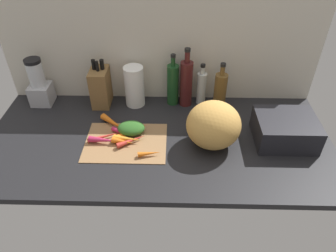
% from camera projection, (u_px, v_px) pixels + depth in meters
% --- Properties ---
extents(ground_plane, '(1.70, 0.80, 0.03)m').
position_uv_depth(ground_plane, '(158.00, 140.00, 1.58)').
color(ground_plane, black).
extents(wall_back, '(1.70, 0.03, 0.60)m').
position_uv_depth(wall_back, '(161.00, 48.00, 1.69)').
color(wall_back, beige).
rests_on(wall_back, ground_plane).
extents(cutting_board, '(0.39, 0.29, 0.01)m').
position_uv_depth(cutting_board, '(126.00, 142.00, 1.54)').
color(cutting_board, '#997047').
rests_on(cutting_board, ground_plane).
extents(carrot_0, '(0.11, 0.08, 0.03)m').
position_uv_depth(carrot_0, '(121.00, 132.00, 1.57)').
color(carrot_0, '#B2264C').
rests_on(carrot_0, cutting_board).
extents(carrot_1, '(0.15, 0.05, 0.03)m').
position_uv_depth(carrot_1, '(104.00, 140.00, 1.52)').
color(carrot_1, '#B2264C').
rests_on(carrot_1, cutting_board).
extents(carrot_2, '(0.11, 0.04, 0.02)m').
position_uv_depth(carrot_2, '(149.00, 153.00, 1.45)').
color(carrot_2, orange).
rests_on(carrot_2, cutting_board).
extents(carrot_3, '(0.14, 0.05, 0.03)m').
position_uv_depth(carrot_3, '(127.00, 139.00, 1.53)').
color(carrot_3, orange).
rests_on(carrot_3, cutting_board).
extents(carrot_4, '(0.14, 0.10, 0.03)m').
position_uv_depth(carrot_4, '(131.00, 141.00, 1.52)').
color(carrot_4, red).
rests_on(carrot_4, cutting_board).
extents(carrot_5, '(0.16, 0.12, 0.02)m').
position_uv_depth(carrot_5, '(133.00, 131.00, 1.58)').
color(carrot_5, orange).
rests_on(carrot_5, cutting_board).
extents(carrot_6, '(0.11, 0.05, 0.03)m').
position_uv_depth(carrot_6, '(123.00, 142.00, 1.51)').
color(carrot_6, orange).
rests_on(carrot_6, cutting_board).
extents(carrot_7, '(0.17, 0.09, 0.02)m').
position_uv_depth(carrot_7, '(106.00, 136.00, 1.55)').
color(carrot_7, red).
rests_on(carrot_7, cutting_board).
extents(carrot_8, '(0.16, 0.14, 0.03)m').
position_uv_depth(carrot_8, '(114.00, 123.00, 1.62)').
color(carrot_8, orange).
rests_on(carrot_8, cutting_board).
extents(carrot_greens_pile, '(0.13, 0.10, 0.06)m').
position_uv_depth(carrot_greens_pile, '(131.00, 128.00, 1.57)').
color(carrot_greens_pile, '#2D6023').
rests_on(carrot_greens_pile, cutting_board).
extents(winter_squash, '(0.25, 0.24, 0.23)m').
position_uv_depth(winter_squash, '(213.00, 125.00, 1.47)').
color(winter_squash, gold).
rests_on(winter_squash, ground_plane).
extents(knife_block, '(0.09, 0.15, 0.27)m').
position_uv_depth(knife_block, '(101.00, 87.00, 1.74)').
color(knife_block, brown).
rests_on(knife_block, ground_plane).
extents(blender_appliance, '(0.11, 0.11, 0.27)m').
position_uv_depth(blender_appliance, '(39.00, 85.00, 1.74)').
color(blender_appliance, '#B2B2B7').
rests_on(blender_appliance, ground_plane).
extents(paper_towel_roll, '(0.11, 0.11, 0.23)m').
position_uv_depth(paper_towel_roll, '(134.00, 86.00, 1.74)').
color(paper_towel_roll, white).
rests_on(paper_towel_roll, ground_plane).
extents(bottle_0, '(0.06, 0.06, 0.30)m').
position_uv_depth(bottle_0, '(173.00, 84.00, 1.74)').
color(bottle_0, '#19421E').
rests_on(bottle_0, ground_plane).
extents(bottle_1, '(0.07, 0.07, 0.34)m').
position_uv_depth(bottle_1, '(186.00, 83.00, 1.72)').
color(bottle_1, '#471919').
rests_on(bottle_1, ground_plane).
extents(bottle_2, '(0.05, 0.05, 0.24)m').
position_uv_depth(bottle_2, '(201.00, 87.00, 1.76)').
color(bottle_2, silver).
rests_on(bottle_2, ground_plane).
extents(bottle_3, '(0.07, 0.07, 0.27)m').
position_uv_depth(bottle_3, '(220.00, 91.00, 1.71)').
color(bottle_3, brown).
rests_on(bottle_3, ground_plane).
extents(dish_rack, '(0.28, 0.24, 0.13)m').
position_uv_depth(dish_rack, '(285.00, 130.00, 1.52)').
color(dish_rack, black).
rests_on(dish_rack, ground_plane).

